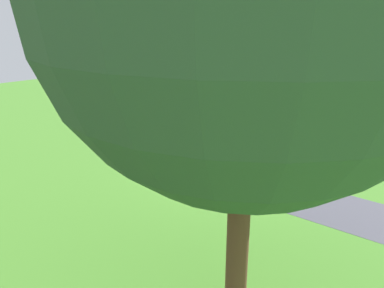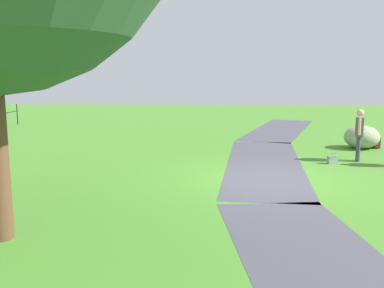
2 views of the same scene
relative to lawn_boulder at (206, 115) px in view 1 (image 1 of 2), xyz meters
name	(u,v)px [view 1 (image 1 of 2)]	position (x,y,z in m)	size (l,w,h in m)	color
ground_plane	(229,171)	(-4.69, 3.94, -0.41)	(48.00, 48.00, 0.00)	#47832A
footpath_segment_mid	(192,156)	(-2.77, 3.79, -0.41)	(8.17, 2.94, 0.01)	#484752
footpath_segment_far	(112,113)	(5.01, 2.15, -0.41)	(8.28, 4.61, 0.01)	#484752
lawn_boulder	(206,115)	(0.00, 0.00, 0.00)	(1.60, 1.63, 0.83)	gray
woman_with_handbag	(231,117)	(-2.26, 0.86, 0.51)	(0.50, 0.34, 1.61)	#3E4060
man_near_boulder	(265,111)	(-3.00, -0.63, 0.65)	(0.48, 0.37, 1.81)	#172E33
handbag_on_grass	(225,140)	(-2.66, 1.73, -0.27)	(0.35, 0.35, 0.31)	gray
backpack_by_boulder	(212,117)	(0.05, -0.52, -0.22)	(0.30, 0.31, 0.40)	#5A171D
frisbee_on_grass	(294,134)	(-4.09, -1.41, -0.40)	(0.23, 0.23, 0.02)	white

